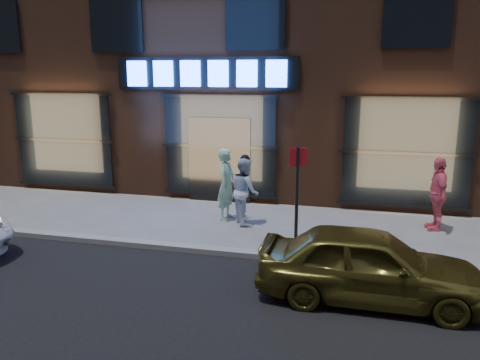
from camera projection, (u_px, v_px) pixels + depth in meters
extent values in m
plane|color=slate|center=(167.00, 249.00, 9.81)|extent=(90.00, 90.00, 0.00)
cube|color=gray|center=(167.00, 246.00, 9.79)|extent=(60.00, 0.25, 0.12)
cube|color=#54301E|center=(252.00, 33.00, 16.27)|extent=(30.00, 8.00, 10.00)
cube|color=black|center=(205.00, 74.00, 12.84)|extent=(5.20, 0.06, 0.90)
cube|color=black|center=(219.00, 160.00, 13.25)|extent=(1.80, 0.10, 2.40)
cube|color=#FFBF72|center=(64.00, 140.00, 14.40)|extent=(3.00, 0.04, 2.60)
cube|color=black|center=(64.00, 140.00, 14.36)|extent=(3.20, 0.06, 2.80)
cube|color=#FFBF72|center=(220.00, 146.00, 13.22)|extent=(3.00, 0.04, 2.60)
cube|color=black|center=(220.00, 146.00, 13.18)|extent=(3.20, 0.06, 2.80)
cube|color=#FFBF72|center=(406.00, 153.00, 12.04)|extent=(3.00, 0.04, 2.60)
cube|color=black|center=(406.00, 153.00, 12.00)|extent=(3.20, 0.06, 2.80)
cube|color=black|center=(116.00, 23.00, 13.14)|extent=(1.60, 0.06, 1.60)
cube|color=black|center=(255.00, 19.00, 12.19)|extent=(1.60, 0.06, 1.60)
cube|color=black|center=(417.00, 14.00, 11.25)|extent=(1.60, 0.06, 1.60)
cube|color=#2659FF|center=(137.00, 74.00, 13.25)|extent=(0.55, 0.12, 0.70)
cube|color=#2659FF|center=(163.00, 74.00, 13.06)|extent=(0.55, 0.12, 0.70)
cube|color=#2659FF|center=(190.00, 74.00, 12.87)|extent=(0.55, 0.12, 0.70)
cube|color=#2659FF|center=(218.00, 74.00, 12.68)|extent=(0.55, 0.12, 0.70)
cube|color=#2659FF|center=(247.00, 74.00, 12.49)|extent=(0.55, 0.12, 0.70)
cube|color=#2659FF|center=(276.00, 74.00, 12.30)|extent=(0.55, 0.12, 0.70)
imported|color=#BAF5DD|center=(227.00, 184.00, 11.67)|extent=(0.50, 0.70, 1.80)
imported|color=white|center=(245.00, 191.00, 11.35)|extent=(0.94, 1.00, 1.64)
imported|color=#F5647B|center=(437.00, 194.00, 10.88)|extent=(0.54, 1.05, 1.72)
imported|color=brown|center=(369.00, 265.00, 7.48)|extent=(3.56, 1.44, 1.21)
cylinder|color=#262628|center=(297.00, 202.00, 9.25)|extent=(0.07, 0.07, 2.21)
cube|color=red|center=(298.00, 157.00, 9.05)|extent=(0.35, 0.13, 0.35)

